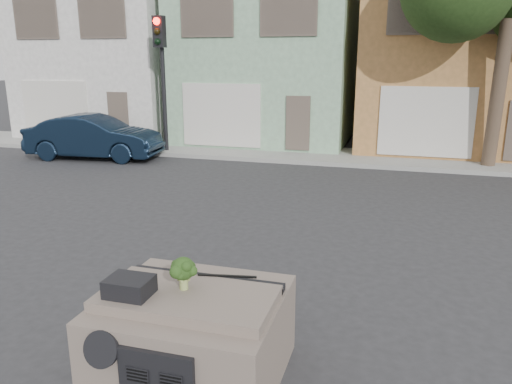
% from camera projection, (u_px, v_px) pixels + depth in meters
% --- Properties ---
extents(ground_plane, '(120.00, 120.00, 0.00)m').
position_uv_depth(ground_plane, '(263.00, 273.00, 8.66)').
color(ground_plane, '#303033').
rests_on(ground_plane, ground).
extents(sidewalk, '(40.00, 3.00, 0.15)m').
position_uv_depth(sidewalk, '(338.00, 156.00, 18.37)').
color(sidewalk, gray).
rests_on(sidewalk, ground).
extents(townhouse_white, '(7.20, 8.20, 7.55)m').
position_uv_depth(townhouse_white, '(123.00, 54.00, 24.06)').
color(townhouse_white, silver).
rests_on(townhouse_white, ground).
extents(townhouse_mint, '(7.20, 8.20, 7.55)m').
position_uv_depth(townhouse_mint, '(274.00, 53.00, 22.05)').
color(townhouse_mint, '#8BB490').
rests_on(townhouse_mint, ground).
extents(townhouse_tan, '(7.20, 8.20, 7.55)m').
position_uv_depth(townhouse_tan, '(455.00, 53.00, 20.04)').
color(townhouse_tan, '#B07942').
rests_on(townhouse_tan, ground).
extents(navy_sedan, '(4.99, 2.19, 1.59)m').
position_uv_depth(navy_sedan, '(96.00, 159.00, 18.38)').
color(navy_sedan, black).
rests_on(navy_sedan, ground).
extents(traffic_signal, '(0.40, 0.40, 5.10)m').
position_uv_depth(traffic_signal, '(163.00, 87.00, 18.54)').
color(traffic_signal, black).
rests_on(traffic_signal, ground).
extents(tree_near, '(4.40, 4.00, 8.50)m').
position_uv_depth(tree_near, '(505.00, 36.00, 15.29)').
color(tree_near, '#203814').
rests_on(tree_near, ground).
extents(car_dashboard, '(2.00, 1.80, 1.12)m').
position_uv_depth(car_dashboard, '(194.00, 332.00, 5.73)').
color(car_dashboard, '#736459').
rests_on(car_dashboard, ground).
extents(instrument_hump, '(0.48, 0.38, 0.20)m').
position_uv_depth(instrument_hump, '(129.00, 286.00, 5.39)').
color(instrument_hump, black).
rests_on(instrument_hump, car_dashboard).
extents(wiper_arm, '(0.69, 0.15, 0.02)m').
position_uv_depth(wiper_arm, '(227.00, 276.00, 5.86)').
color(wiper_arm, black).
rests_on(wiper_arm, car_dashboard).
extents(broccoli, '(0.42, 0.42, 0.38)m').
position_uv_depth(broccoli, '(183.00, 273.00, 5.50)').
color(broccoli, '#1F3913').
rests_on(broccoli, car_dashboard).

